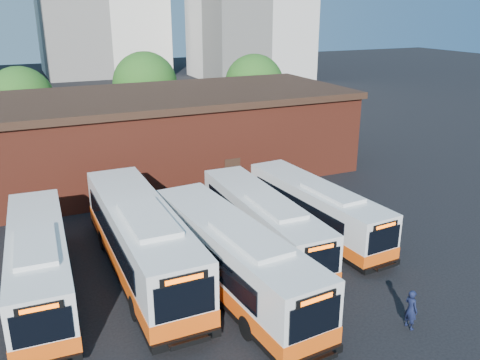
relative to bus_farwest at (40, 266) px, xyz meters
name	(u,v)px	position (x,y,z in m)	size (l,w,h in m)	color
ground	(294,293)	(10.66, -4.76, -1.50)	(220.00, 220.00, 0.00)	black
bus_farwest	(40,266)	(0.00, 0.00, 0.00)	(3.05, 12.20, 3.29)	white
bus_west	(141,243)	(4.73, -0.01, 0.21)	(2.98, 13.87, 3.77)	white
bus_midwest	(233,261)	(8.16, -3.37, 0.10)	(3.72, 13.05, 3.51)	white
bus_mideast	(263,225)	(11.34, -0.13, -0.03)	(2.61, 11.93, 3.24)	white
bus_east	(316,211)	(15.14, 0.51, -0.08)	(3.22, 11.58, 3.12)	white
transit_worker	(411,309)	(13.70, -9.05, -0.62)	(0.64, 0.42, 1.76)	#111732
depot_building	(167,133)	(10.66, 15.24, 1.76)	(28.60, 12.60, 6.40)	maroon
tree_west	(21,100)	(0.66, 27.24, 3.15)	(6.00, 6.00, 7.65)	#382314
tree_mid	(145,84)	(12.66, 29.24, 3.58)	(6.56, 6.56, 8.36)	#382314
tree_east	(254,84)	(23.66, 26.24, 3.33)	(6.24, 6.24, 7.96)	#382314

